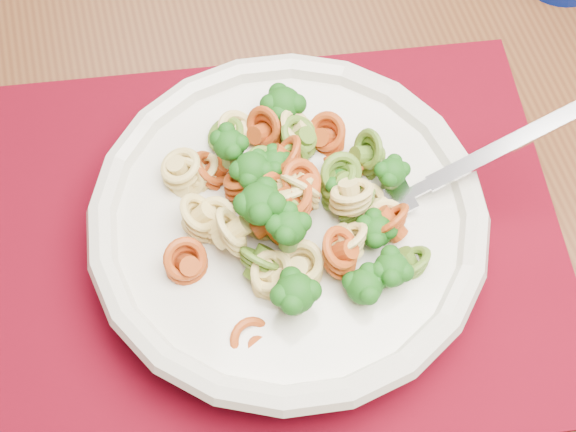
{
  "coord_description": "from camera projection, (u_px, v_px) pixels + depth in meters",
  "views": [
    {
      "loc": [
        -0.13,
        -0.49,
        1.26
      ],
      "look_at": [
        -0.13,
        -0.24,
        0.8
      ],
      "focal_mm": 50.0,
      "sensor_mm": 36.0,
      "label": 1
    }
  ],
  "objects": [
    {
      "name": "dining_table",
      "position": [
        300.0,
        194.0,
        0.71
      ],
      "size": [
        1.5,
        1.17,
        0.76
      ],
      "rotation": [
        0.0,
        0.0,
        0.27
      ],
      "color": "#532F17",
      "rests_on": "ground"
    },
    {
      "name": "fork",
      "position": [
        395.0,
        202.0,
        0.53
      ],
      "size": [
        0.18,
        0.09,
        0.08
      ],
      "primitive_type": null,
      "rotation": [
        0.0,
        -0.35,
        0.38
      ],
      "color": "silver",
      "rests_on": "pasta_bowl"
    },
    {
      "name": "pasta_broccoli_heap",
      "position": [
        288.0,
        212.0,
        0.52
      ],
      "size": [
        0.23,
        0.23,
        0.06
      ],
      "primitive_type": null,
      "color": "#DDC56D",
      "rests_on": "pasta_bowl"
    },
    {
      "name": "placemat",
      "position": [
        276.0,
        238.0,
        0.56
      ],
      "size": [
        0.44,
        0.36,
        0.0
      ],
      "primitive_type": "cube",
      "rotation": [
        0.0,
        0.0,
        0.14
      ],
      "color": "#610411",
      "rests_on": "dining_table"
    },
    {
      "name": "pasta_bowl",
      "position": [
        288.0,
        223.0,
        0.53
      ],
      "size": [
        0.27,
        0.27,
        0.05
      ],
      "color": "beige",
      "rests_on": "placemat"
    }
  ]
}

